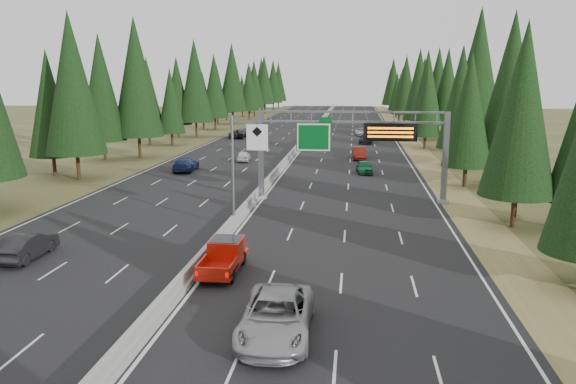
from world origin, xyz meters
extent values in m
cube|color=black|center=(0.00, 80.00, 0.04)|extent=(32.00, 260.00, 0.08)
cube|color=olive|center=(17.80, 80.00, 0.03)|extent=(3.60, 260.00, 0.06)
cube|color=#444420|center=(-17.80, 80.00, 0.03)|extent=(3.60, 260.00, 0.06)
cube|color=gray|center=(0.00, 80.00, 0.23)|extent=(0.70, 260.00, 0.30)
cube|color=gray|center=(0.00, 80.00, 0.63)|extent=(0.30, 260.00, 0.60)
cube|color=slate|center=(0.35, 35.00, 3.98)|extent=(0.45, 0.45, 7.80)
cube|color=gray|center=(0.35, 35.00, 0.23)|extent=(0.90, 0.90, 0.30)
cube|color=slate|center=(16.20, 35.00, 3.98)|extent=(0.45, 0.45, 7.80)
cube|color=gray|center=(16.20, 35.00, 0.23)|extent=(0.90, 0.90, 0.30)
cube|color=slate|center=(8.28, 35.00, 7.80)|extent=(15.85, 0.35, 0.16)
cube|color=slate|center=(8.28, 35.00, 6.96)|extent=(15.85, 0.35, 0.16)
cube|color=#054C19|center=(5.00, 34.75, 5.63)|extent=(3.00, 0.10, 2.50)
cube|color=silver|center=(5.00, 34.69, 5.63)|extent=(2.85, 0.02, 2.35)
cube|color=#054C19|center=(6.00, 34.75, 7.13)|extent=(1.10, 0.10, 0.45)
cube|color=black|center=(11.50, 34.70, 6.13)|extent=(4.50, 0.40, 1.50)
cube|color=orange|center=(11.50, 34.48, 6.48)|extent=(3.80, 0.02, 0.18)
cube|color=orange|center=(11.50, 34.48, 6.13)|extent=(3.80, 0.02, 0.18)
cube|color=orange|center=(11.50, 34.48, 5.78)|extent=(3.80, 0.02, 0.18)
cylinder|color=slate|center=(0.00, 25.00, 4.08)|extent=(0.20, 0.20, 8.00)
cube|color=gray|center=(0.00, 25.00, 0.18)|extent=(0.50, 0.50, 0.20)
cube|color=slate|center=(1.00, 25.00, 7.68)|extent=(2.00, 0.15, 0.15)
cube|color=silver|center=(1.80, 24.88, 6.58)|extent=(1.50, 0.06, 1.80)
cylinder|color=black|center=(20.07, 27.59, 1.17)|extent=(0.40, 0.40, 2.33)
cone|color=black|center=(20.07, 27.59, 8.46)|extent=(5.25, 5.25, 12.26)
cylinder|color=black|center=(19.44, 42.86, 1.06)|extent=(0.40, 0.40, 2.13)
cone|color=black|center=(19.44, 42.86, 7.71)|extent=(4.79, 4.79, 11.17)
cylinder|color=black|center=(23.55, 44.37, 1.37)|extent=(0.40, 0.40, 2.74)
cone|color=black|center=(23.55, 44.37, 9.93)|extent=(6.16, 6.16, 14.38)
cylinder|color=black|center=(20.96, 56.08, 1.17)|extent=(0.40, 0.40, 2.34)
cone|color=black|center=(20.96, 56.08, 8.48)|extent=(5.26, 5.26, 12.28)
cylinder|color=black|center=(23.01, 57.28, 1.52)|extent=(0.40, 0.40, 3.03)
cone|color=black|center=(23.01, 57.28, 11.00)|extent=(6.83, 6.83, 15.93)
cylinder|color=black|center=(19.13, 73.51, 1.00)|extent=(0.40, 0.40, 2.00)
cone|color=black|center=(19.13, 73.51, 7.26)|extent=(4.51, 4.51, 10.52)
cylinder|color=black|center=(23.71, 73.25, 1.09)|extent=(0.40, 0.40, 2.19)
cone|color=black|center=(23.71, 73.25, 7.93)|extent=(4.92, 4.92, 11.48)
cylinder|color=black|center=(20.75, 87.26, 1.25)|extent=(0.40, 0.40, 2.50)
cone|color=black|center=(20.75, 87.26, 9.06)|extent=(5.62, 5.62, 13.12)
cylinder|color=black|center=(24.41, 89.11, 1.28)|extent=(0.40, 0.40, 2.56)
cone|color=black|center=(24.41, 89.11, 9.27)|extent=(5.75, 5.75, 13.42)
cylinder|color=black|center=(20.76, 100.12, 1.32)|extent=(0.40, 0.40, 2.64)
cone|color=black|center=(20.76, 100.12, 9.57)|extent=(5.94, 5.94, 13.85)
cylinder|color=black|center=(24.62, 102.17, 1.35)|extent=(0.40, 0.40, 2.69)
cone|color=black|center=(24.62, 102.17, 9.76)|extent=(6.06, 6.06, 14.13)
cylinder|color=black|center=(19.73, 118.06, 1.28)|extent=(0.40, 0.40, 2.56)
cone|color=black|center=(19.73, 118.06, 9.27)|extent=(5.76, 5.76, 13.43)
cylinder|color=black|center=(23.60, 117.03, 1.24)|extent=(0.40, 0.40, 2.47)
cone|color=black|center=(23.60, 117.03, 8.96)|extent=(5.56, 5.56, 12.97)
cylinder|color=black|center=(19.39, 130.08, 0.96)|extent=(0.40, 0.40, 1.92)
cone|color=black|center=(19.39, 130.08, 6.95)|extent=(4.31, 4.31, 10.07)
cylinder|color=black|center=(24.47, 133.39, 1.03)|extent=(0.40, 0.40, 2.06)
cone|color=black|center=(24.47, 133.39, 7.47)|extent=(4.64, 4.64, 10.83)
cylinder|color=black|center=(19.85, 147.14, 0.99)|extent=(0.40, 0.40, 1.98)
cone|color=black|center=(19.85, 147.14, 7.17)|extent=(4.45, 4.45, 10.39)
cylinder|color=black|center=(24.54, 147.50, 0.93)|extent=(0.40, 0.40, 1.85)
cone|color=black|center=(24.54, 147.50, 6.72)|extent=(4.17, 4.17, 9.73)
cylinder|color=black|center=(19.65, 162.65, 1.35)|extent=(0.40, 0.40, 2.71)
cone|color=black|center=(19.65, 162.65, 9.81)|extent=(6.09, 6.09, 14.21)
cylinder|color=black|center=(23.07, 161.85, 1.08)|extent=(0.40, 0.40, 2.15)
cone|color=black|center=(23.07, 161.85, 7.81)|extent=(4.85, 4.85, 11.31)
cylinder|color=black|center=(19.59, 176.17, 1.13)|extent=(0.40, 0.40, 2.26)
cone|color=black|center=(19.59, 176.17, 8.19)|extent=(5.08, 5.08, 11.86)
cylinder|color=black|center=(23.58, 177.02, 1.06)|extent=(0.40, 0.40, 2.12)
cone|color=black|center=(23.58, 177.02, 7.70)|extent=(4.78, 4.78, 11.15)
cylinder|color=black|center=(20.56, 189.32, 1.10)|extent=(0.40, 0.40, 2.21)
cone|color=black|center=(20.56, 189.32, 8.00)|extent=(4.97, 4.97, 11.59)
cylinder|color=black|center=(24.78, 191.59, 1.18)|extent=(0.40, 0.40, 2.36)
cone|color=black|center=(24.78, 191.59, 8.56)|extent=(5.31, 5.31, 12.40)
cylinder|color=black|center=(-20.63, 42.45, 1.40)|extent=(0.40, 0.40, 2.79)
cone|color=black|center=(-20.63, 42.45, 10.12)|extent=(6.28, 6.28, 14.65)
cylinder|color=black|center=(-24.46, 44.44, 1.10)|extent=(0.40, 0.40, 2.20)
cone|color=black|center=(-24.46, 44.44, 7.99)|extent=(4.96, 4.96, 11.57)
cylinder|color=black|center=(-20.38, 59.20, 1.49)|extent=(0.40, 0.40, 2.98)
cone|color=black|center=(-20.38, 59.20, 10.79)|extent=(6.70, 6.70, 15.63)
cylinder|color=black|center=(-24.21, 56.71, 1.31)|extent=(0.40, 0.40, 2.61)
cone|color=black|center=(-24.21, 56.71, 9.46)|extent=(5.87, 5.87, 13.70)
cylinder|color=black|center=(-20.83, 74.23, 0.98)|extent=(0.40, 0.40, 1.97)
cone|color=black|center=(-20.83, 74.23, 7.14)|extent=(4.43, 4.43, 10.33)
cylinder|color=black|center=(-24.46, 73.87, 1.12)|extent=(0.40, 0.40, 2.24)
cone|color=black|center=(-24.46, 73.87, 8.13)|extent=(5.05, 5.05, 11.78)
cylinder|color=black|center=(-20.49, 87.22, 1.41)|extent=(0.40, 0.40, 2.82)
cone|color=black|center=(-20.49, 87.22, 10.22)|extent=(6.34, 6.34, 14.80)
cylinder|color=black|center=(-23.85, 87.10, 1.16)|extent=(0.40, 0.40, 2.33)
cone|color=black|center=(-23.85, 87.10, 8.44)|extent=(5.24, 5.24, 12.22)
cylinder|color=black|center=(-20.87, 102.96, 1.26)|extent=(0.40, 0.40, 2.52)
cone|color=black|center=(-20.87, 102.96, 9.13)|extent=(5.66, 5.66, 13.22)
cylinder|color=black|center=(-23.53, 103.42, 0.97)|extent=(0.40, 0.40, 1.95)
cone|color=black|center=(-23.53, 103.42, 7.05)|extent=(4.38, 4.38, 10.21)
cylinder|color=black|center=(-20.53, 118.70, 1.50)|extent=(0.40, 0.40, 3.01)
cone|color=black|center=(-20.53, 118.70, 10.91)|extent=(6.77, 6.77, 15.80)
cylinder|color=black|center=(-23.88, 117.39, 1.12)|extent=(0.40, 0.40, 2.24)
cone|color=black|center=(-23.88, 117.39, 8.11)|extent=(5.03, 5.03, 11.75)
cylinder|color=black|center=(-19.19, 132.66, 1.18)|extent=(0.40, 0.40, 2.37)
cone|color=black|center=(-19.19, 132.66, 8.59)|extent=(5.33, 5.33, 12.44)
cylinder|color=black|center=(-24.66, 129.84, 0.97)|extent=(0.40, 0.40, 1.94)
cone|color=black|center=(-24.66, 129.84, 7.02)|extent=(4.36, 4.36, 10.17)
cylinder|color=black|center=(-19.93, 144.57, 1.26)|extent=(0.40, 0.40, 2.53)
cone|color=black|center=(-19.93, 144.57, 9.16)|extent=(5.69, 5.69, 13.27)
cylinder|color=black|center=(-23.40, 144.53, 0.93)|extent=(0.40, 0.40, 1.86)
cone|color=black|center=(-23.40, 144.53, 6.75)|extent=(4.19, 4.19, 9.77)
cylinder|color=black|center=(-19.79, 161.51, 1.42)|extent=(0.40, 0.40, 2.84)
cone|color=black|center=(-19.79, 161.51, 10.31)|extent=(6.40, 6.40, 14.93)
cylinder|color=black|center=(-24.23, 161.62, 1.16)|extent=(0.40, 0.40, 2.33)
cone|color=black|center=(-24.23, 161.62, 8.44)|extent=(5.24, 5.24, 12.22)
cylinder|color=black|center=(-19.02, 175.54, 1.35)|extent=(0.40, 0.40, 2.69)
cone|color=black|center=(-19.02, 175.54, 9.76)|extent=(6.06, 6.06, 14.13)
cylinder|color=black|center=(-23.08, 176.15, 1.40)|extent=(0.40, 0.40, 2.81)
cone|color=black|center=(-23.08, 176.15, 10.17)|extent=(6.31, 6.31, 14.73)
cylinder|color=black|center=(-19.42, 191.45, 1.32)|extent=(0.40, 0.40, 2.65)
cone|color=black|center=(-19.42, 191.45, 9.60)|extent=(5.96, 5.96, 13.90)
cylinder|color=black|center=(-23.83, 188.79, 1.14)|extent=(0.40, 0.40, 2.28)
cone|color=black|center=(-23.83, 188.79, 8.28)|extent=(5.14, 5.14, 11.99)
imported|color=#9A999E|center=(5.49, 8.00, 0.95)|extent=(3.01, 6.31, 1.74)
cylinder|color=black|center=(0.71, 13.84, 0.45)|extent=(0.28, 0.74, 0.74)
cylinder|color=black|center=(2.29, 13.84, 0.45)|extent=(0.28, 0.74, 0.74)
cylinder|color=black|center=(0.71, 16.89, 0.45)|extent=(0.28, 0.74, 0.74)
cylinder|color=black|center=(2.29, 16.89, 0.45)|extent=(0.28, 0.74, 0.74)
cube|color=#B8190B|center=(1.50, 15.41, 0.59)|extent=(1.85, 5.18, 0.28)
cube|color=#B8190B|center=(1.50, 16.24, 1.24)|extent=(1.76, 2.03, 1.02)
cube|color=black|center=(1.50, 16.24, 1.51)|extent=(1.57, 1.76, 0.51)
cube|color=#B8190B|center=(0.62, 14.02, 0.91)|extent=(0.09, 2.22, 0.55)
cube|color=#B8190B|center=(2.38, 14.02, 0.91)|extent=(0.09, 2.22, 0.55)
cube|color=#B8190B|center=(1.50, 12.91, 0.91)|extent=(1.85, 0.09, 0.55)
imported|color=#17663D|center=(9.67, 49.85, 0.78)|extent=(2.06, 4.28, 1.41)
imported|color=#60140D|center=(9.14, 61.07, 0.88)|extent=(2.00, 4.95, 1.60)
imported|color=black|center=(10.35, 80.22, 0.85)|extent=(2.51, 5.43, 1.54)
imported|color=silver|center=(9.73, 93.27, 0.75)|extent=(2.42, 4.91, 1.34)
imported|color=black|center=(1.71, 124.82, 0.79)|extent=(1.85, 4.21, 1.41)
imported|color=black|center=(-10.65, 16.43, 0.86)|extent=(1.74, 4.74, 1.55)
imported|color=navy|center=(-10.85, 48.87, 0.86)|extent=(2.47, 5.50, 1.56)
imported|color=silver|center=(-5.73, 57.44, 0.75)|extent=(1.99, 4.09, 1.34)
imported|color=black|center=(-12.48, 86.01, 0.84)|extent=(2.71, 5.57, 1.52)
camera|label=1|loc=(8.53, -13.47, 10.57)|focal=35.00mm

